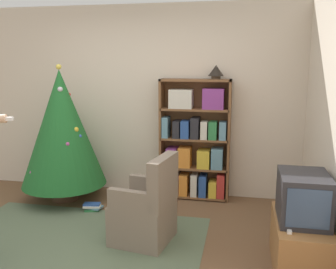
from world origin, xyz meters
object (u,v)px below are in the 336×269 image
Objects in this scene: bookshelf at (195,143)px; television at (303,197)px; table_lamp at (216,71)px; armchair at (146,212)px; christmas_tree at (62,128)px.

television is (1.16, -1.61, -0.08)m from bookshelf.
table_lamp reaches higher than bookshelf.
television is 0.59× the size of armchair.
armchair is 4.60× the size of table_lamp.
christmas_tree reaches higher than armchair.
table_lamp is at bearing 11.79° from christmas_tree.
christmas_tree reaches higher than television.
armchair is 2.04m from table_lamp.
bookshelf is 1.76× the size of armchair.
christmas_tree is 2.14m from table_lamp.
armchair is (-1.48, 0.25, -0.35)m from television.
armchair is at bearing -34.55° from christmas_tree.
christmas_tree reaches higher than table_lamp.
bookshelf is 1.77m from christmas_tree.
television is at bearing -60.80° from table_lamp.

